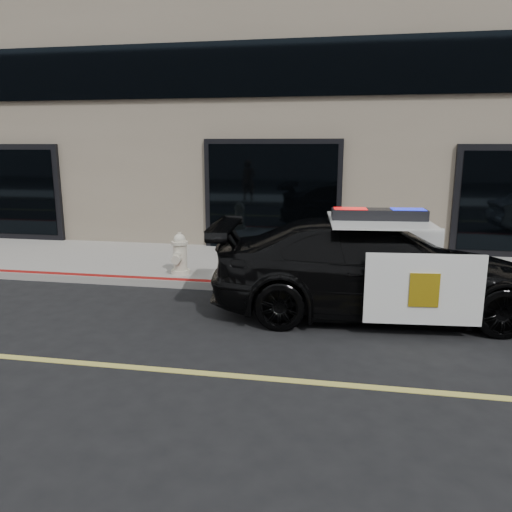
# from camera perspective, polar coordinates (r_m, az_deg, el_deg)

# --- Properties ---
(ground) EXTENTS (120.00, 120.00, 0.00)m
(ground) POSITION_cam_1_polar(r_m,az_deg,el_deg) (6.14, 1.32, -13.86)
(ground) COLOR black
(ground) RESTS_ON ground
(sidewalk_n) EXTENTS (60.00, 3.50, 0.15)m
(sidewalk_n) POSITION_cam_1_polar(r_m,az_deg,el_deg) (11.04, 5.63, -1.39)
(sidewalk_n) COLOR gray
(sidewalk_n) RESTS_ON ground
(building_n) EXTENTS (60.00, 7.00, 12.00)m
(building_n) POSITION_cam_1_polar(r_m,az_deg,el_deg) (16.28, 7.85, 24.09)
(building_n) COLOR #756856
(building_n) RESTS_ON ground
(police_car) EXTENTS (3.05, 5.68, 1.74)m
(police_car) POSITION_cam_1_polar(r_m,az_deg,el_deg) (8.35, 13.56, -1.29)
(police_car) COLOR black
(police_car) RESTS_ON ground
(fire_hydrant) EXTENTS (0.39, 0.54, 0.85)m
(fire_hydrant) POSITION_cam_1_polar(r_m,az_deg,el_deg) (10.22, -8.69, 0.13)
(fire_hydrant) COLOR beige
(fire_hydrant) RESTS_ON sidewalk_n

